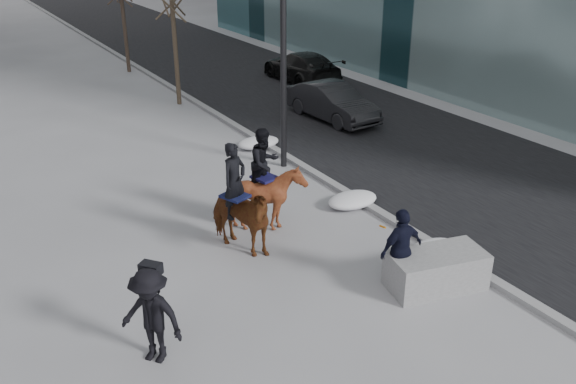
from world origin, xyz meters
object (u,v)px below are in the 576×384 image
car_near (332,102)px  planter (436,270)px  mounted_left (238,213)px  mounted_right (267,190)px

car_near → planter: bearing=-118.1°
car_near → mounted_left: bearing=-140.3°
car_near → mounted_right: size_ratio=1.63×
mounted_left → planter: bearing=-50.8°
mounted_right → car_near: bearing=45.6°
mounted_right → planter: bearing=-67.5°
mounted_left → car_near: bearing=43.8°
planter → car_near: bearing=66.0°
car_near → mounted_right: mounted_right is taller
mounted_left → mounted_right: mounted_left is taller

